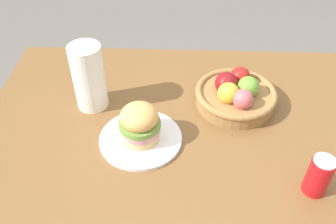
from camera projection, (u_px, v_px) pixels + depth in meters
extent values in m
cube|color=brown|center=(185.00, 124.00, 1.26)|extent=(1.40, 0.90, 0.04)
cylinder|color=brown|center=(59.00, 124.00, 1.80)|extent=(0.07, 0.07, 0.71)
cylinder|color=brown|center=(309.00, 130.00, 1.77)|extent=(0.07, 0.07, 0.71)
cylinder|color=white|center=(141.00, 139.00, 1.17)|extent=(0.27, 0.27, 0.01)
cylinder|color=#E5BC75|center=(140.00, 134.00, 1.15)|extent=(0.12, 0.12, 0.03)
cylinder|color=pink|center=(140.00, 128.00, 1.14)|extent=(0.13, 0.13, 0.02)
cylinder|color=olive|center=(140.00, 124.00, 1.12)|extent=(0.13, 0.13, 0.02)
ellipsoid|color=#EAAD5D|center=(139.00, 117.00, 1.10)|extent=(0.12, 0.12, 0.08)
cylinder|color=red|center=(319.00, 176.00, 0.99)|extent=(0.07, 0.07, 0.12)
cylinder|color=silver|center=(325.00, 161.00, 0.94)|extent=(0.06, 0.06, 0.00)
cylinder|color=#9E7542|center=(235.00, 98.00, 1.29)|extent=(0.28, 0.28, 0.05)
torus|color=#9E7542|center=(236.00, 93.00, 1.28)|extent=(0.29, 0.29, 0.02)
sphere|color=#6BAD38|center=(248.00, 87.00, 1.25)|extent=(0.08, 0.08, 0.08)
sphere|color=red|center=(240.00, 77.00, 1.30)|extent=(0.07, 0.07, 0.07)
sphere|color=maroon|center=(226.00, 83.00, 1.27)|extent=(0.08, 0.08, 0.08)
sphere|color=gold|center=(228.00, 93.00, 1.23)|extent=(0.08, 0.08, 0.08)
sphere|color=#D16066|center=(243.00, 99.00, 1.21)|extent=(0.07, 0.07, 0.07)
cylinder|color=white|center=(89.00, 77.00, 1.23)|extent=(0.11, 0.11, 0.24)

